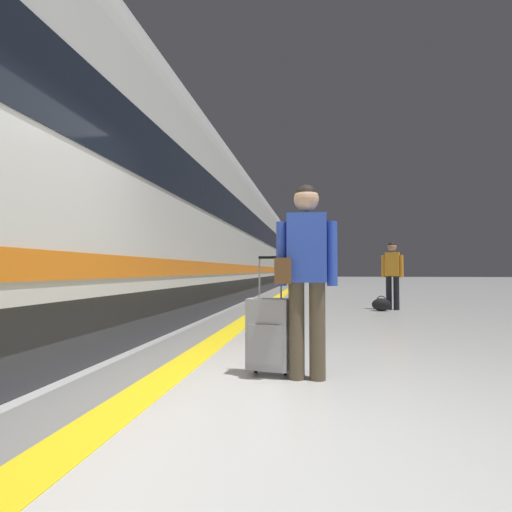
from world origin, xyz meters
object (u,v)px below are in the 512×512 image
Objects in this scene: high_speed_train at (189,216)px; traveller_foreground at (305,266)px; rolling_suitcase_foreground at (268,334)px; passenger_near at (392,270)px; duffel_bag_near at (381,304)px.

traveller_foreground is at bearing -64.75° from high_speed_train.
passenger_near is (2.28, 6.59, 0.58)m from rolling_suitcase_foreground.
traveller_foreground is 6.94m from passenger_near.
passenger_near is at bearing -7.10° from high_speed_train.
passenger_near is at bearing 73.76° from traveller_foreground.
traveller_foreground is (3.46, -7.34, -1.51)m from high_speed_train.
high_speed_train is 29.77× the size of rolling_suitcase_foreground.
passenger_near reaches higher than duffel_bag_near.
high_speed_train is 5.66m from passenger_near.
high_speed_train is 8.25m from traveller_foreground.
high_speed_train is 18.86× the size of traveller_foreground.
rolling_suitcase_foreground is 0.66× the size of passenger_near.
rolling_suitcase_foreground is at bearing -109.06° from passenger_near.
duffel_bag_near is at bearing 72.63° from rolling_suitcase_foreground.
high_speed_train is at bearing 115.25° from traveller_foreground.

